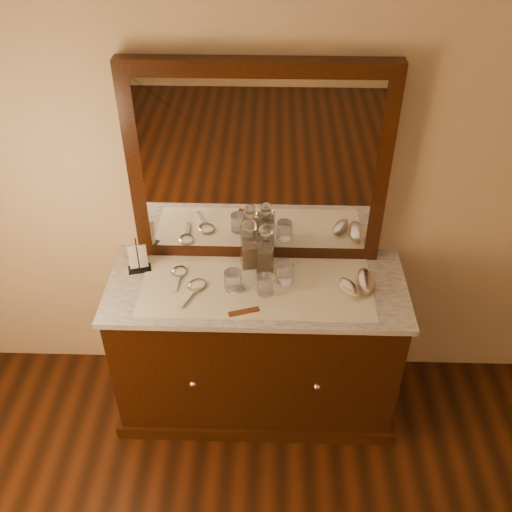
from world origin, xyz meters
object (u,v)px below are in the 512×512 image
object	(u,v)px
brush_far	(366,282)
decanter_left	(250,248)
comb	(244,312)
napkin_rack	(138,259)
brush_near	(350,288)
mirror_frame	(258,167)
pin_dish	(236,287)
hand_mirror_outer	(179,274)
hand_mirror_inner	(195,288)
decanter_right	(265,252)
dresser_cabinet	(257,348)

from	to	relation	value
brush_far	decanter_left	bearing A→B (deg)	165.68
comb	napkin_rack	distance (m)	0.61
decanter_left	brush_near	bearing A→B (deg)	-21.58
comb	mirror_frame	bearing A→B (deg)	65.78
brush_near	brush_far	world-z (taller)	brush_far
comb	decanter_left	distance (m)	0.36
comb	napkin_rack	size ratio (longest dim) A/B	0.86
comb	brush_far	world-z (taller)	brush_far
pin_dish	hand_mirror_outer	size ratio (longest dim) A/B	0.40
pin_dish	hand_mirror_inner	world-z (taller)	hand_mirror_inner
pin_dish	hand_mirror_outer	bearing A→B (deg)	162.25
comb	decanter_right	world-z (taller)	decanter_right
napkin_rack	decanter_left	world-z (taller)	decanter_left
pin_dish	napkin_rack	distance (m)	0.51
mirror_frame	comb	xyz separation A→B (m)	(-0.05, -0.44, -0.49)
mirror_frame	decanter_right	distance (m)	0.42
mirror_frame	hand_mirror_outer	distance (m)	0.65
pin_dish	brush_far	size ratio (longest dim) A/B	0.46
comb	hand_mirror_inner	bearing A→B (deg)	130.05
mirror_frame	hand_mirror_inner	world-z (taller)	mirror_frame
decanter_right	hand_mirror_outer	bearing A→B (deg)	-171.62
brush_far	decanter_right	bearing A→B (deg)	166.86
decanter_right	hand_mirror_inner	xyz separation A→B (m)	(-0.33, -0.16, -0.09)
pin_dish	decanter_left	world-z (taller)	decanter_left
decanter_right	hand_mirror_inner	distance (m)	0.38
mirror_frame	decanter_left	world-z (taller)	mirror_frame
brush_near	hand_mirror_inner	size ratio (longest dim) A/B	0.71
brush_far	hand_mirror_inner	distance (m)	0.81
mirror_frame	decanter_right	size ratio (longest dim) A/B	4.49
decanter_right	brush_far	world-z (taller)	decanter_right
comb	brush_near	bearing A→B (deg)	0.04
pin_dish	brush_near	distance (m)	0.54
napkin_rack	brush_far	xyz separation A→B (m)	(1.10, -0.09, -0.04)
comb	hand_mirror_outer	bearing A→B (deg)	125.08
decanter_right	mirror_frame	bearing A→B (deg)	106.65
decanter_right	pin_dish	bearing A→B (deg)	-131.53
hand_mirror_outer	decanter_left	bearing A→B (deg)	14.98
dresser_cabinet	comb	distance (m)	0.49
dresser_cabinet	hand_mirror_inner	world-z (taller)	hand_mirror_inner
dresser_cabinet	mirror_frame	xyz separation A→B (m)	(0.00, 0.25, 0.94)
brush_far	hand_mirror_inner	xyz separation A→B (m)	(-0.81, -0.05, -0.01)
mirror_frame	comb	bearing A→B (deg)	-96.64
hand_mirror_inner	dresser_cabinet	bearing A→B (deg)	9.57
brush_near	decanter_right	bearing A→B (deg)	158.37
comb	napkin_rack	world-z (taller)	napkin_rack
dresser_cabinet	mirror_frame	bearing A→B (deg)	90.00
hand_mirror_outer	pin_dish	bearing A→B (deg)	-17.75
mirror_frame	napkin_rack	bearing A→B (deg)	-165.66
pin_dish	mirror_frame	bearing A→B (deg)	71.21
decanter_right	hand_mirror_outer	distance (m)	0.44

